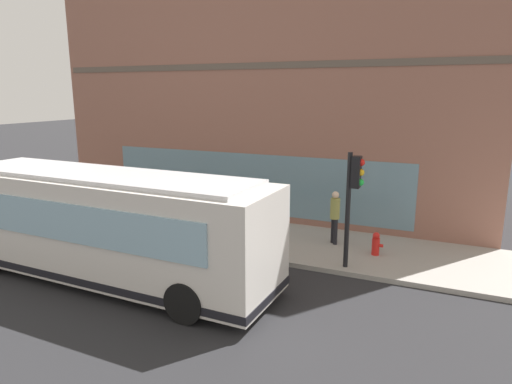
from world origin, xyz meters
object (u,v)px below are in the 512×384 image
city_bus_nearside (105,226)px  pedestrian_near_hydrant (235,207)px  traffic_light_near_corner (353,189)px  fire_hydrant (376,244)px  newspaper_vending_box (120,213)px  pedestrian_near_building_entrance (335,214)px

city_bus_nearside → pedestrian_near_hydrant: city_bus_nearside is taller
traffic_light_near_corner → fire_hydrant: bearing=-20.6°
traffic_light_near_corner → fire_hydrant: size_ratio=4.60×
fire_hydrant → newspaper_vending_box: newspaper_vending_box is taller
traffic_light_near_corner → newspaper_vending_box: (0.69, 9.11, -1.92)m
fire_hydrant → newspaper_vending_box: 9.65m
city_bus_nearside → pedestrian_near_building_entrance: bearing=-45.2°
city_bus_nearside → newspaper_vending_box: size_ratio=11.21×
city_bus_nearside → newspaper_vending_box: bearing=36.5°
city_bus_nearside → traffic_light_near_corner: traffic_light_near_corner is taller
pedestrian_near_building_entrance → pedestrian_near_hydrant: pedestrian_near_building_entrance is taller
traffic_light_near_corner → pedestrian_near_hydrant: 4.94m
pedestrian_near_hydrant → city_bus_nearside: bearing=160.8°
traffic_light_near_corner → pedestrian_near_hydrant: bearing=71.8°
city_bus_nearside → fire_hydrant: (4.65, -6.69, -1.04)m
traffic_light_near_corner → pedestrian_near_building_entrance: 2.50m
city_bus_nearside → newspaper_vending_box: (3.97, 2.94, -0.95)m
traffic_light_near_corner → city_bus_nearside: bearing=118.0°
fire_hydrant → pedestrian_near_hydrant: (0.12, 5.02, 0.64)m
city_bus_nearside → fire_hydrant: city_bus_nearside is taller
fire_hydrant → pedestrian_near_building_entrance: pedestrian_near_building_entrance is taller
fire_hydrant → newspaper_vending_box: bearing=94.0°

